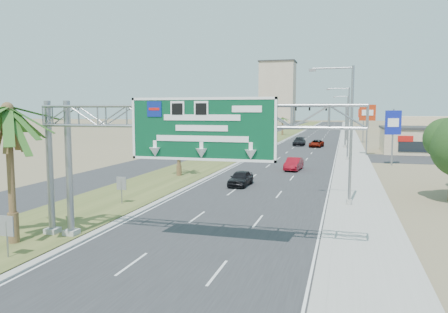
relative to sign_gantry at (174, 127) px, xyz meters
name	(u,v)px	position (x,y,z in m)	size (l,w,h in m)	color
road	(317,136)	(1.06, 100.07, -6.05)	(12.00, 300.00, 0.02)	#28282B
sidewalk_right	(350,136)	(9.56, 100.07, -6.01)	(4.00, 300.00, 0.10)	#9E9B93
median_grass	(281,135)	(-8.94, 100.07, -6.00)	(7.00, 300.00, 0.12)	#424E22
opposing_road	(256,135)	(-15.94, 100.07, -6.05)	(8.00, 300.00, 0.02)	#28282B
sign_gantry	(174,127)	(0.00, 0.00, 0.00)	(16.75, 1.24, 7.50)	gray
palm_near	(7,109)	(-8.14, -1.93, 0.87)	(5.70, 5.70, 8.35)	brown
palm_row_b	(179,130)	(-8.44, 22.07, -1.16)	(3.99, 3.99, 5.95)	brown
palm_row_c	(221,119)	(-8.44, 38.07, -0.39)	(3.99, 3.99, 6.75)	brown
palm_row_d	(249,124)	(-8.44, 56.07, -1.64)	(3.99, 3.99, 5.45)	brown
palm_row_e	(267,119)	(-8.44, 75.07, -0.97)	(3.99, 3.99, 6.15)	brown
palm_row_f	(283,118)	(-8.44, 100.07, -1.35)	(3.99, 3.99, 5.75)	brown
streetlight_near	(348,141)	(8.36, 12.07, -1.36)	(3.27, 0.44, 10.00)	gray
streetlight_mid	(347,126)	(8.36, 42.07, -1.36)	(3.27, 0.44, 10.00)	gray
streetlight_far	(346,121)	(8.36, 78.07, -1.36)	(3.27, 0.44, 10.00)	gray
signal_mast	(334,122)	(6.23, 62.05, -1.21)	(10.28, 0.71, 8.00)	gray
store_building	(441,141)	(23.06, 56.07, -4.06)	(18.00, 10.00, 4.00)	tan
median_signback_a	(7,229)	(-6.74, -3.93, -4.61)	(0.75, 0.08, 2.08)	gray
median_signback_b	(121,185)	(-7.44, 8.07, -4.61)	(0.75, 0.08, 2.08)	gray
tower_distant	(278,92)	(-30.94, 240.07, 11.44)	(20.00, 16.00, 35.00)	tan
building_distant_left	(212,120)	(-43.94, 150.07, -3.06)	(24.00, 14.00, 6.00)	tan
building_distant_right	(420,124)	(31.06, 130.07, -3.56)	(20.00, 12.00, 5.00)	tan
car_left_lane	(241,178)	(-0.94, 18.27, -5.36)	(1.65, 4.10, 1.40)	black
car_mid_lane	(294,164)	(2.56, 30.08, -5.33)	(1.54, 4.41, 1.45)	maroon
car_right_lane	(316,144)	(3.06, 63.12, -5.39)	(2.23, 4.84, 1.34)	gray
car_far	(299,142)	(-0.43, 66.00, -5.27)	(2.19, 5.39, 1.57)	black
pole_sign_red_near	(367,115)	(11.36, 49.39, 0.10)	(2.41, 0.78, 7.94)	gray
pole_sign_blue	(393,125)	(13.90, 37.81, -0.92)	(1.98, 0.96, 7.08)	gray
pole_sign_red_far	(364,116)	(11.89, 76.95, -0.27)	(2.22, 0.49, 7.39)	gray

